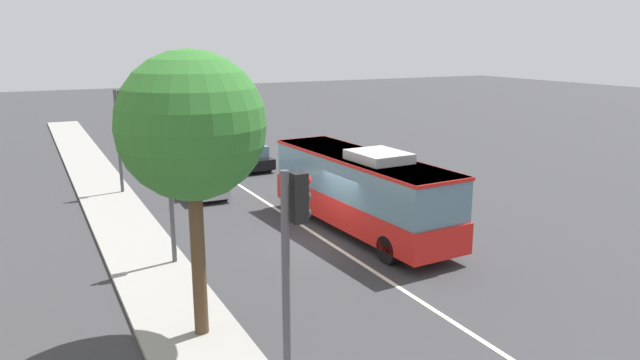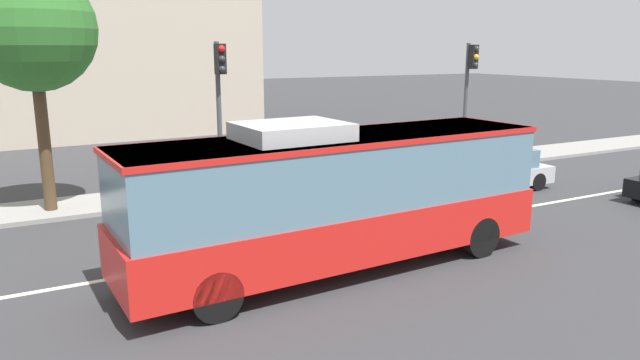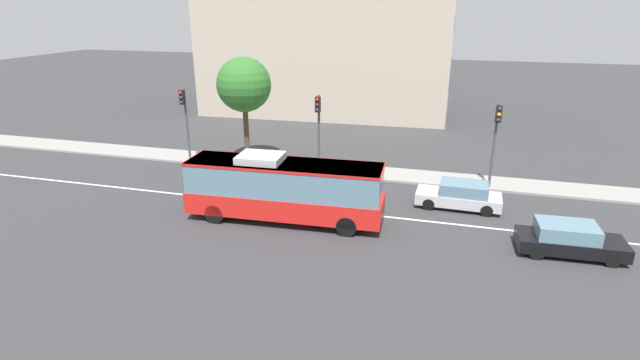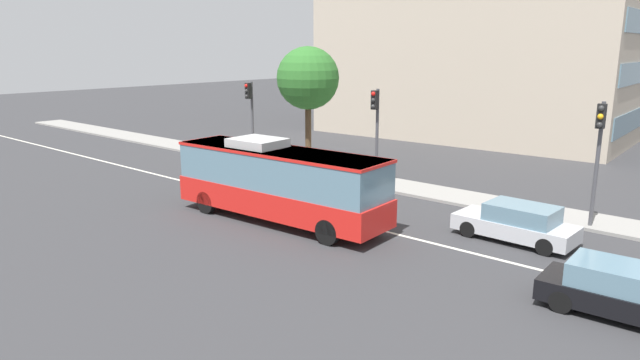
# 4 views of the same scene
# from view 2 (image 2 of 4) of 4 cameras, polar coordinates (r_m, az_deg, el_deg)

# --- Properties ---
(ground_plane) EXTENTS (160.00, 160.00, 0.00)m
(ground_plane) POSITION_cam_2_polar(r_m,az_deg,el_deg) (14.93, -3.18, -6.73)
(ground_plane) COLOR #333335
(sidewalk_kerb) EXTENTS (80.00, 2.55, 0.14)m
(sidewalk_kerb) POSITION_cam_2_polar(r_m,az_deg,el_deg) (20.85, -10.84, -1.09)
(sidewalk_kerb) COLOR gray
(sidewalk_kerb) RESTS_ON ground_plane
(lane_centre_line) EXTENTS (76.00, 0.16, 0.01)m
(lane_centre_line) POSITION_cam_2_polar(r_m,az_deg,el_deg) (14.93, -3.18, -6.71)
(lane_centre_line) COLOR silver
(lane_centre_line) RESTS_ON ground_plane
(transit_bus) EXTENTS (10.11, 2.98, 3.46)m
(transit_bus) POSITION_cam_2_polar(r_m,az_deg,el_deg) (13.11, 1.81, -1.23)
(transit_bus) COLOR red
(transit_bus) RESTS_ON ground_plane
(sedan_silver) EXTENTS (4.55, 1.94, 1.46)m
(sedan_silver) POSITION_cam_2_polar(r_m,az_deg,el_deg) (21.74, 16.50, 0.94)
(sedan_silver) COLOR #B7BABF
(sedan_silver) RESTS_ON ground_plane
(traffic_light_near_corner) EXTENTS (0.33, 0.62, 5.20)m
(traffic_light_near_corner) POSITION_cam_2_polar(r_m,az_deg,el_deg) (19.44, -9.77, 8.40)
(traffic_light_near_corner) COLOR #47474C
(traffic_light_near_corner) RESTS_ON ground_plane
(traffic_light_mid_block) EXTENTS (0.34, 0.62, 5.20)m
(traffic_light_mid_block) POSITION_cam_2_polar(r_m,az_deg,el_deg) (24.97, 14.41, 9.11)
(traffic_light_mid_block) COLOR #47474C
(traffic_light_mid_block) RESTS_ON ground_plane
(street_tree_kerbside_left) EXTENTS (3.61, 3.61, 7.34)m
(street_tree_kerbside_left) POSITION_cam_2_polar(r_m,az_deg,el_deg) (19.15, -26.33, 13.01)
(street_tree_kerbside_left) COLOR #4C3823
(street_tree_kerbside_left) RESTS_ON ground_plane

